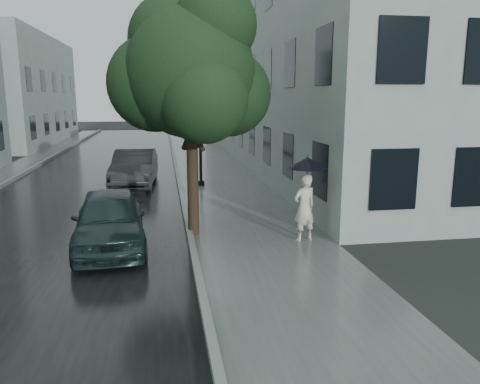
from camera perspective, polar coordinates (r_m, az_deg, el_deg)
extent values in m
plane|color=black|center=(9.82, 4.16, -9.77)|extent=(120.00, 120.00, 0.00)
cube|color=slate|center=(21.33, -2.71, 1.99)|extent=(3.50, 60.00, 0.01)
cube|color=slate|center=(21.18, -7.62, 2.02)|extent=(0.15, 60.00, 0.15)
cube|color=black|center=(21.38, -17.03, 1.50)|extent=(6.85, 60.00, 0.00)
cube|color=slate|center=(22.12, -26.06, 1.34)|extent=(0.15, 60.00, 0.15)
cube|color=#929F9A|center=(29.42, 5.92, 13.39)|extent=(7.00, 36.00, 9.00)
cube|color=black|center=(28.71, -0.99, 13.49)|extent=(0.08, 32.40, 7.20)
cube|color=#929F9A|center=(40.58, -26.55, 11.05)|extent=(7.00, 18.00, 8.00)
cube|color=black|center=(39.73, -21.66, 11.46)|extent=(0.08, 16.20, 6.40)
imported|color=beige|center=(11.73, 7.85, -1.91)|extent=(0.71, 0.58, 1.69)
cylinder|color=black|center=(11.59, 8.14, 0.81)|extent=(0.02, 0.02, 0.83)
cone|color=black|center=(11.50, 8.22, 3.54)|extent=(1.08, 1.08, 0.28)
cylinder|color=black|center=(11.48, 8.25, 4.33)|extent=(0.02, 0.02, 0.08)
cylinder|color=black|center=(11.68, 8.08, -1.34)|extent=(0.03, 0.03, 0.06)
cylinder|color=#332619|center=(12.09, -5.78, 1.43)|extent=(0.29, 0.29, 2.90)
sphere|color=#1D3C1B|center=(11.92, -6.05, 14.20)|extent=(3.19, 3.19, 3.19)
sphere|color=#1D3C1B|center=(12.37, -1.42, 11.87)|extent=(2.20, 2.20, 2.20)
sphere|color=#1D3C1B|center=(12.38, -10.25, 12.88)|extent=(2.46, 2.46, 2.46)
sphere|color=#1D3C1B|center=(11.06, -4.44, 11.21)|extent=(2.08, 2.08, 2.08)
sphere|color=#1D3C1B|center=(12.70, -8.08, 17.90)|extent=(2.33, 2.33, 2.33)
sphere|color=#1D3C1B|center=(11.83, -2.98, 19.63)|extent=(1.98, 1.98, 1.98)
cylinder|color=black|center=(18.75, -4.89, 8.48)|extent=(0.12, 0.12, 5.11)
cylinder|color=black|center=(19.04, -4.77, 1.08)|extent=(0.28, 0.28, 0.20)
cylinder|color=black|center=(18.77, -5.83, 16.27)|extent=(0.50, 0.11, 0.08)
sphere|color=silver|center=(18.77, -6.78, 16.10)|extent=(0.32, 0.32, 0.32)
imported|color=#192B2B|center=(11.60, -15.64, -3.21)|extent=(1.95, 4.16, 1.37)
imported|color=#24282A|center=(19.38, -12.73, 2.91)|extent=(1.81, 4.49, 1.45)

